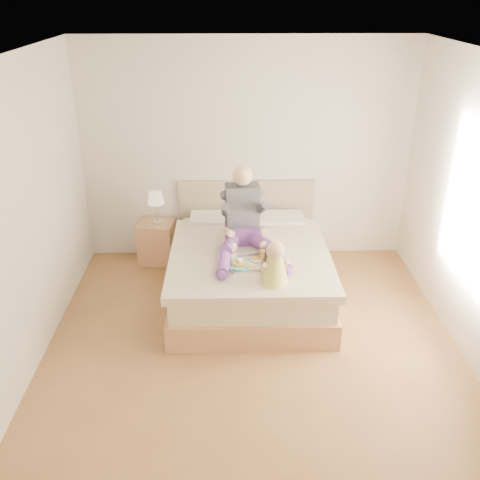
{
  "coord_description": "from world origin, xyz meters",
  "views": [
    {
      "loc": [
        -0.21,
        -4.2,
        3.2
      ],
      "look_at": [
        -0.11,
        0.81,
        0.79
      ],
      "focal_mm": 40.0,
      "sensor_mm": 36.0,
      "label": 1
    }
  ],
  "objects_px": {
    "nightstand": "(157,242)",
    "bed": "(249,267)",
    "adult": "(245,224)",
    "tray": "(247,262)",
    "baby": "(275,266)"
  },
  "relations": [
    {
      "from": "bed",
      "to": "baby",
      "type": "bearing_deg",
      "value": -76.09
    },
    {
      "from": "nightstand",
      "to": "bed",
      "type": "bearing_deg",
      "value": -27.54
    },
    {
      "from": "bed",
      "to": "baby",
      "type": "relative_size",
      "value": 5.0
    },
    {
      "from": "nightstand",
      "to": "tray",
      "type": "relative_size",
      "value": 1.05
    },
    {
      "from": "baby",
      "to": "tray",
      "type": "bearing_deg",
      "value": 107.68
    },
    {
      "from": "tray",
      "to": "adult",
      "type": "bearing_deg",
      "value": 76.52
    },
    {
      "from": "tray",
      "to": "baby",
      "type": "xyz_separation_m",
      "value": [
        0.24,
        -0.37,
        0.15
      ]
    },
    {
      "from": "nightstand",
      "to": "baby",
      "type": "height_order",
      "value": "baby"
    },
    {
      "from": "adult",
      "to": "tray",
      "type": "bearing_deg",
      "value": -93.95
    },
    {
      "from": "baby",
      "to": "bed",
      "type": "bearing_deg",
      "value": 88.12
    },
    {
      "from": "bed",
      "to": "tray",
      "type": "height_order",
      "value": "bed"
    },
    {
      "from": "bed",
      "to": "adult",
      "type": "height_order",
      "value": "adult"
    },
    {
      "from": "adult",
      "to": "tray",
      "type": "distance_m",
      "value": 0.49
    },
    {
      "from": "adult",
      "to": "tray",
      "type": "xyz_separation_m",
      "value": [
        0.02,
        -0.43,
        -0.23
      ]
    },
    {
      "from": "nightstand",
      "to": "baby",
      "type": "bearing_deg",
      "value": -43.16
    }
  ]
}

